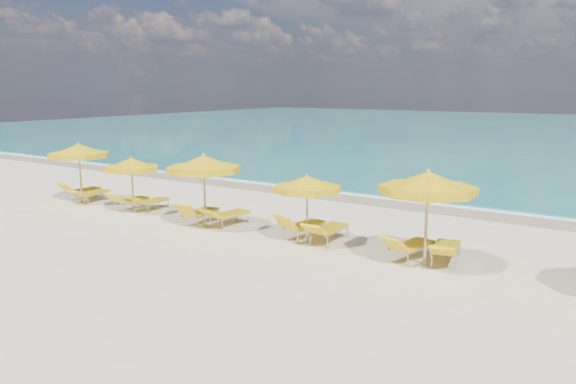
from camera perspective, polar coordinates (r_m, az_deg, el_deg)
The scene contains 20 objects.
ground_plane at distance 17.65m, azimuth -2.71°, elevation -4.58°, with size 120.00×120.00×0.00m, color beige.
ocean at distance 62.68m, azimuth 24.44°, elevation 5.50°, with size 120.00×80.00×0.30m, color #136C6C.
wet_sand_band at distance 23.85m, azimuth 7.89°, elevation -0.64°, with size 120.00×2.60×0.01m, color tan.
foam_line at distance 24.56m, azimuth 8.71°, elevation -0.33°, with size 120.00×1.20×0.03m, color white.
whitecap_near at distance 34.98m, azimuth 5.94°, elevation 3.01°, with size 14.00×0.36×0.05m, color white.
umbrella_1 at distance 24.18m, azimuth -20.50°, elevation 3.91°, with size 3.11×3.11×2.43m.
umbrella_2 at distance 21.65m, azimuth -15.62°, elevation 2.67°, with size 2.64×2.64×2.08m.
umbrella_3 at distance 18.70m, azimuth -8.56°, elevation 2.80°, with size 2.60×2.60×2.48m.
umbrella_4 at distance 16.62m, azimuth 1.96°, elevation 0.79°, with size 2.13×2.13×2.10m.
umbrella_5 at distance 14.87m, azimuth 14.04°, elevation 0.85°, with size 3.28×3.28×2.57m.
lounger_1_left at distance 25.02m, azimuth -20.10°, elevation -0.15°, with size 0.65×1.78×0.82m.
lounger_1_right at distance 24.24m, azimuth -19.22°, elevation -0.44°, with size 0.88×1.90×0.67m.
lounger_2_left at distance 22.38m, azimuth -15.67°, elevation -1.14°, with size 0.60×1.70×0.79m.
lounger_2_right at distance 21.98m, azimuth -13.58°, elevation -1.27°, with size 0.68×1.75×0.68m.
lounger_3_left at distance 19.54m, azimuth -8.93°, elevation -2.48°, with size 0.88×1.91×0.91m.
lounger_3_right at distance 19.11m, azimuth -6.06°, elevation -2.73°, with size 0.80×1.96×0.79m.
lounger_4_left at distance 17.53m, azimuth 1.56°, elevation -3.88°, with size 0.89×1.94×0.90m.
lounger_4_right at distance 17.08m, azimuth 4.12°, elevation -4.30°, with size 0.70×1.99×0.81m.
lounger_5_left at distance 15.72m, azimuth 12.34°, elevation -5.87°, with size 0.96×1.97×0.86m.
lounger_5_right at distance 15.66m, azimuth 15.74°, elevation -6.09°, with size 1.03×2.06×0.79m.
Camera 1 is at (10.13, -13.68, 4.65)m, focal length 35.00 mm.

